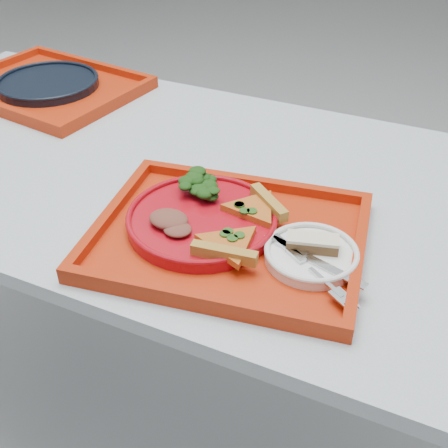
{
  "coord_description": "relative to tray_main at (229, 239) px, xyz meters",
  "views": [
    {
      "loc": [
        0.52,
        -0.86,
        1.34
      ],
      "look_at": [
        0.2,
        -0.17,
        0.78
      ],
      "focal_mm": 45.0,
      "sensor_mm": 36.0,
      "label": 1
    }
  ],
  "objects": [
    {
      "name": "salad_heap",
      "position": [
        -0.08,
        0.08,
        0.04
      ],
      "size": [
        0.08,
        0.07,
        0.04
      ],
      "primitive_type": "ellipsoid",
      "color": "black",
      "rests_on": "dinner_plate"
    },
    {
      "name": "tray_far",
      "position": [
        -0.69,
        0.39,
        0.0
      ],
      "size": [
        0.49,
        0.41,
        0.01
      ],
      "primitive_type": "cube",
      "rotation": [
        0.0,
        0.0,
        -0.14
      ],
      "color": "#AA2408",
      "rests_on": "table"
    },
    {
      "name": "tray_main",
      "position": [
        0.0,
        0.0,
        0.0
      ],
      "size": [
        0.5,
        0.41,
        0.01
      ],
      "primitive_type": "cube",
      "rotation": [
        0.0,
        0.0,
        0.15
      ],
      "color": "#AA2408",
      "rests_on": "table"
    },
    {
      "name": "ground",
      "position": [
        -0.21,
        0.18,
        -0.76
      ],
      "size": [
        10.0,
        10.0,
        0.0
      ],
      "primitive_type": "plane",
      "color": "#999DA2",
      "rests_on": "ground"
    },
    {
      "name": "dessert_bar",
      "position": [
        0.14,
        0.01,
        0.03
      ],
      "size": [
        0.09,
        0.05,
        0.02
      ],
      "rotation": [
        0.0,
        0.0,
        0.27
      ],
      "color": "#512F1B",
      "rests_on": "side_plate"
    },
    {
      "name": "meat_portion",
      "position": [
        -0.1,
        -0.03,
        0.03
      ],
      "size": [
        0.07,
        0.06,
        0.02
      ],
      "primitive_type": "ellipsoid",
      "color": "brown",
      "rests_on": "dinner_plate"
    },
    {
      "name": "fork",
      "position": [
        0.15,
        -0.04,
        0.02
      ],
      "size": [
        0.17,
        0.12,
        0.01
      ],
      "primitive_type": "cube",
      "rotation": [
        0.0,
        0.0,
        -0.59
      ],
      "color": "silver",
      "rests_on": "side_plate"
    },
    {
      "name": "dinner_plate",
      "position": [
        -0.05,
        0.01,
        0.02
      ],
      "size": [
        0.26,
        0.26,
        0.02
      ],
      "primitive_type": "cylinder",
      "color": "#A60B15",
      "rests_on": "tray_main"
    },
    {
      "name": "navy_plate",
      "position": [
        -0.69,
        0.39,
        0.01
      ],
      "size": [
        0.26,
        0.26,
        0.02
      ],
      "primitive_type": "cylinder",
      "color": "black",
      "rests_on": "tray_far"
    },
    {
      "name": "pizza_slice_b",
      "position": [
        0.02,
        0.06,
        0.03
      ],
      "size": [
        0.15,
        0.16,
        0.02
      ],
      "primitive_type": null,
      "rotation": [
        0.0,
        0.0,
        4.03
      ],
      "color": "orange",
      "rests_on": "dinner_plate"
    },
    {
      "name": "side_plate",
      "position": [
        0.14,
        0.0,
        0.01
      ],
      "size": [
        0.15,
        0.15,
        0.01
      ],
      "primitive_type": "cylinder",
      "color": "white",
      "rests_on": "tray_main"
    },
    {
      "name": "pizza_slice_a",
      "position": [
        0.02,
        -0.05,
        0.03
      ],
      "size": [
        0.12,
        0.13,
        0.02
      ],
      "primitive_type": null,
      "rotation": [
        0.0,
        0.0,
        1.7
      ],
      "color": "orange",
      "rests_on": "dinner_plate"
    },
    {
      "name": "knife",
      "position": [
        0.15,
        -0.02,
        0.02
      ],
      "size": [
        0.18,
        0.07,
        0.01
      ],
      "primitive_type": "cube",
      "rotation": [
        0.0,
        0.0,
        -0.29
      ],
      "color": "silver",
      "rests_on": "side_plate"
    },
    {
      "name": "table",
      "position": [
        -0.21,
        0.18,
        -0.08
      ],
      "size": [
        1.6,
        0.8,
        0.75
      ],
      "color": "#9EA8B2",
      "rests_on": "ground"
    }
  ]
}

